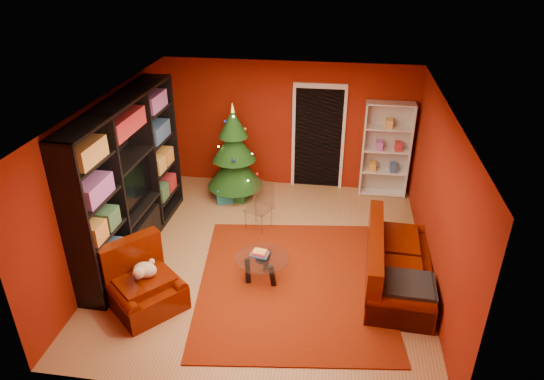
# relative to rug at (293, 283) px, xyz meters

# --- Properties ---
(floor) EXTENTS (5.00, 5.50, 0.05)m
(floor) POSITION_rel_rug_xyz_m (-0.47, 0.60, -0.03)
(floor) COLOR #A07043
(floor) RESTS_ON ground
(ceiling) EXTENTS (5.00, 5.50, 0.05)m
(ceiling) POSITION_rel_rug_xyz_m (-0.47, 0.60, 2.62)
(ceiling) COLOR silver
(ceiling) RESTS_ON wall_back
(wall_back) EXTENTS (5.00, 0.05, 2.60)m
(wall_back) POSITION_rel_rug_xyz_m (-0.47, 3.37, 1.29)
(wall_back) COLOR maroon
(wall_back) RESTS_ON ground
(wall_left) EXTENTS (0.05, 5.50, 2.60)m
(wall_left) POSITION_rel_rug_xyz_m (-3.00, 0.60, 1.29)
(wall_left) COLOR maroon
(wall_left) RESTS_ON ground
(wall_right) EXTENTS (0.05, 5.50, 2.60)m
(wall_right) POSITION_rel_rug_xyz_m (2.05, 0.60, 1.29)
(wall_right) COLOR maroon
(wall_right) RESTS_ON ground
(doorway) EXTENTS (1.06, 0.60, 2.16)m
(doorway) POSITION_rel_rug_xyz_m (0.13, 3.33, 1.04)
(doorway) COLOR black
(doorway) RESTS_ON floor
(rug) EXTENTS (3.19, 3.60, 0.02)m
(rug) POSITION_rel_rug_xyz_m (0.00, 0.00, 0.00)
(rug) COLOR maroon
(rug) RESTS_ON floor
(media_unit) EXTENTS (0.59, 3.31, 2.53)m
(media_unit) POSITION_rel_rug_xyz_m (-2.75, 0.64, 1.26)
(media_unit) COLOR black
(media_unit) RESTS_ON floor
(christmas_tree) EXTENTS (1.43, 1.43, 1.97)m
(christmas_tree) POSITION_rel_rug_xyz_m (-1.46, 2.63, 0.95)
(christmas_tree) COLOR #134112
(christmas_tree) RESTS_ON floor
(gift_box_teal) EXTENTS (0.42, 0.42, 0.32)m
(gift_box_teal) POSITION_rel_rug_xyz_m (-1.65, 2.38, 0.15)
(gift_box_teal) COLOR teal
(gift_box_teal) RESTS_ON floor
(gift_box_green) EXTENTS (0.29, 0.29, 0.26)m
(gift_box_green) POSITION_rel_rug_xyz_m (-1.33, 2.45, 0.12)
(gift_box_green) COLOR #1C5D2C
(gift_box_green) RESTS_ON floor
(gift_box_red) EXTENTS (0.25, 0.25, 0.19)m
(gift_box_red) POSITION_rel_rug_xyz_m (-1.28, 3.19, 0.09)
(gift_box_red) COLOR maroon
(gift_box_red) RESTS_ON floor
(white_bookshelf) EXTENTS (0.91, 0.33, 1.97)m
(white_bookshelf) POSITION_rel_rug_xyz_m (1.48, 3.17, 0.95)
(white_bookshelf) COLOR white
(white_bookshelf) RESTS_ON floor
(armchair) EXTENTS (1.39, 1.39, 0.77)m
(armchair) POSITION_rel_rug_xyz_m (-2.00, -0.81, 0.38)
(armchair) COLOR #490F01
(armchair) RESTS_ON rug
(dog) EXTENTS (0.49, 0.50, 0.25)m
(dog) POSITION_rel_rug_xyz_m (-2.01, -0.74, 0.56)
(dog) COLOR beige
(dog) RESTS_ON armchair
(sofa) EXTENTS (1.02, 2.09, 0.88)m
(sofa) POSITION_rel_rug_xyz_m (1.55, 0.21, 0.43)
(sofa) COLOR #490F01
(sofa) RESTS_ON rug
(coffee_table) EXTENTS (0.94, 0.94, 0.51)m
(coffee_table) POSITION_rel_rug_xyz_m (-0.48, 0.01, 0.21)
(coffee_table) COLOR gray
(coffee_table) RESTS_ON rug
(acrylic_chair) EXTENTS (0.55, 0.57, 0.80)m
(acrylic_chair) POSITION_rel_rug_xyz_m (-0.79, 1.48, 0.39)
(acrylic_chair) COLOR #66605B
(acrylic_chair) RESTS_ON rug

